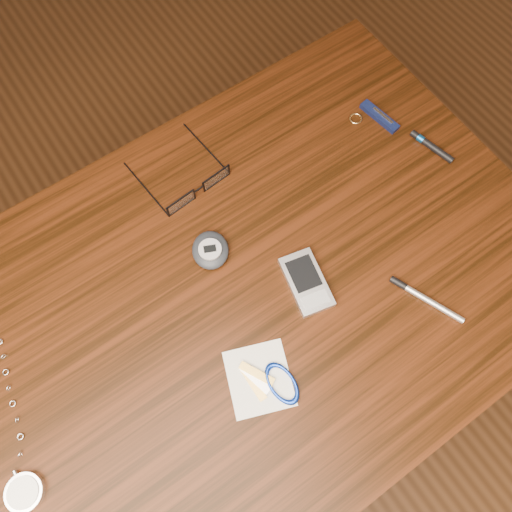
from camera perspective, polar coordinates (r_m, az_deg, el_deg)
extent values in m
plane|color=#472814|center=(1.53, -0.37, -12.44)|extent=(3.80, 3.80, 0.00)
cube|color=#321508|center=(0.81, -0.68, -4.00)|extent=(1.00, 0.70, 0.03)
cylinder|color=#4C2814|center=(1.29, 24.54, -8.37)|extent=(0.05, 0.05, 0.71)
cylinder|color=#4C2814|center=(1.30, -25.44, -9.05)|extent=(0.05, 0.05, 0.71)
cylinder|color=#4C2814|center=(1.39, 8.05, 11.24)|extent=(0.05, 0.05, 0.71)
cube|color=black|center=(0.85, -8.54, 6.02)|extent=(0.06, 0.01, 0.03)
cube|color=white|center=(0.85, -8.54, 6.02)|extent=(0.05, 0.01, 0.02)
cylinder|color=black|center=(0.89, -12.46, 7.50)|extent=(0.01, 0.13, 0.00)
cube|color=black|center=(0.87, -4.56, 8.84)|extent=(0.06, 0.01, 0.03)
cube|color=white|center=(0.87, -4.56, 8.84)|extent=(0.05, 0.01, 0.02)
cylinder|color=black|center=(0.92, -5.72, 12.17)|extent=(0.01, 0.13, 0.00)
cube|color=black|center=(0.85, -6.57, 7.59)|extent=(0.02, 0.00, 0.00)
torus|color=#E2B674|center=(0.97, 11.32, 15.13)|extent=(0.03, 0.03, 0.00)
cylinder|color=silver|center=(0.82, -24.91, -23.29)|extent=(0.05, 0.05, 0.01)
cylinder|color=white|center=(0.81, -25.13, -23.28)|extent=(0.04, 0.04, 0.00)
cylinder|color=silver|center=(0.82, -25.80, -21.46)|extent=(0.01, 0.01, 0.01)
torus|color=silver|center=(0.82, -25.34, -19.82)|extent=(0.01, 0.01, 0.01)
torus|color=silver|center=(0.83, -25.33, -18.16)|extent=(0.01, 0.01, 0.00)
torus|color=silver|center=(0.83, -25.64, -16.52)|extent=(0.01, 0.01, 0.01)
torus|color=silver|center=(0.84, -26.06, -14.93)|extent=(0.01, 0.01, 0.00)
torus|color=silver|center=(0.84, -26.43, -13.35)|extent=(0.01, 0.01, 0.01)
torus|color=silver|center=(0.85, -26.69, -11.77)|extent=(0.01, 0.01, 0.00)
torus|color=silver|center=(0.86, -26.91, -10.21)|extent=(0.01, 0.00, 0.01)
torus|color=silver|center=(0.86, -27.25, -8.70)|extent=(0.01, 0.01, 0.00)
cube|color=silver|center=(0.80, 5.78, -3.01)|extent=(0.08, 0.11, 0.01)
cube|color=black|center=(0.79, 5.45, -2.01)|extent=(0.05, 0.06, 0.00)
cube|color=#94979C|center=(0.78, 6.82, -4.95)|extent=(0.05, 0.03, 0.00)
ellipsoid|color=#1F232A|center=(0.81, -5.24, 0.68)|extent=(0.08, 0.09, 0.02)
cylinder|color=#9FA1A7|center=(0.80, -5.28, 0.76)|extent=(0.04, 0.04, 0.00)
cube|color=black|center=(0.79, -5.30, 0.84)|extent=(0.02, 0.02, 0.00)
cube|color=white|center=(0.76, 0.37, -13.83)|extent=(0.12, 0.13, 0.00)
torus|color=#1030A4|center=(0.76, 2.98, -14.34)|extent=(0.06, 0.06, 0.01)
cube|color=olive|center=(0.76, -0.30, -14.36)|extent=(0.01, 0.06, 0.00)
cube|color=#BDBDC1|center=(0.76, -0.11, -13.83)|extent=(0.02, 0.06, 0.00)
cube|color=olive|center=(0.76, 0.09, -13.29)|extent=(0.04, 0.06, 0.00)
cube|color=#0F193C|center=(0.97, 13.93, 15.21)|extent=(0.03, 0.08, 0.01)
cube|color=silver|center=(0.97, 14.32, 15.32)|extent=(0.01, 0.05, 0.00)
cylinder|color=silver|center=(0.83, 18.90, -4.72)|extent=(0.06, 0.12, 0.01)
cylinder|color=black|center=(0.83, 15.95, -2.97)|extent=(0.02, 0.03, 0.01)
cylinder|color=black|center=(0.96, 19.46, 11.71)|extent=(0.03, 0.09, 0.01)
cylinder|color=#1255A2|center=(0.96, 18.30, 12.61)|extent=(0.01, 0.01, 0.01)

